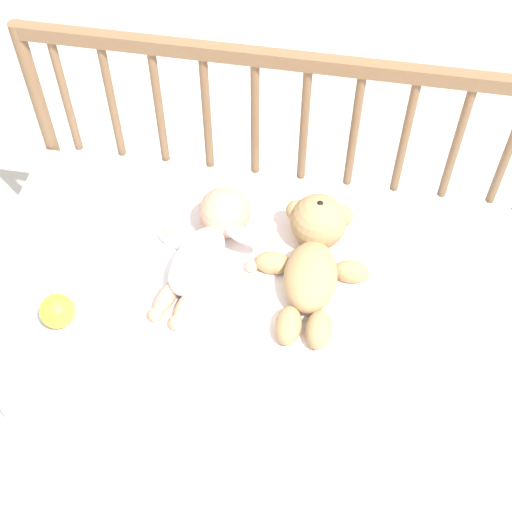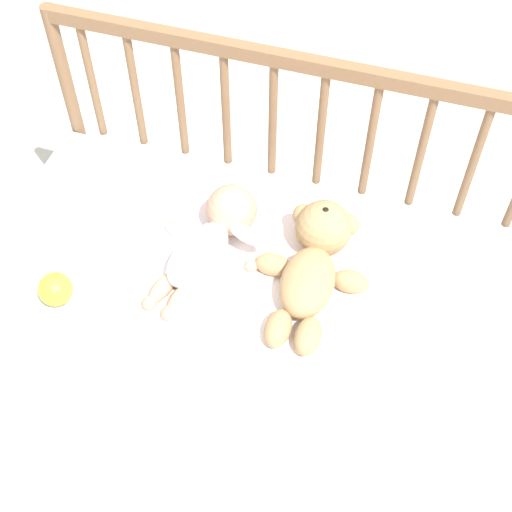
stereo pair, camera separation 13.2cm
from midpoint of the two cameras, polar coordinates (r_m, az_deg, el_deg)
ground_plane at (r=2.15m, az=1.88°, el=-9.27°), size 12.00×12.00×0.00m
crib_mattress at (r=1.92m, az=2.08°, el=-5.62°), size 1.31×0.59×0.52m
crib_rail at (r=1.83m, az=5.29°, el=9.00°), size 1.31×0.04×0.90m
blanket at (r=1.69m, az=2.26°, el=-1.88°), size 0.75×0.49×0.01m
teddy_bear at (r=1.67m, az=6.94°, el=-0.43°), size 0.28×0.40×0.14m
baby at (r=1.70m, az=-1.40°, el=1.37°), size 0.28×0.38×0.13m
toy_ball at (r=1.67m, az=-13.59°, el=-2.72°), size 0.08×0.08×0.08m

